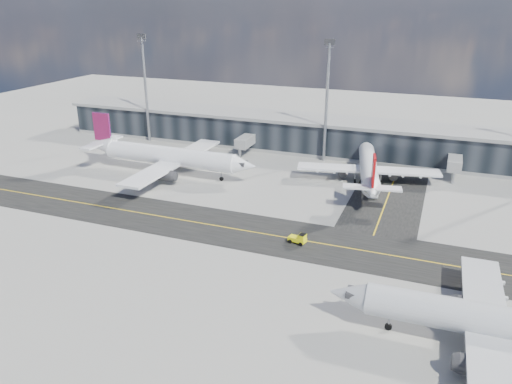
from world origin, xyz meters
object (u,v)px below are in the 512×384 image
airliner_redtail (369,168)px  airliner_af (168,156)px  baggage_tug (299,239)px  airliner_near (504,324)px  service_van (374,193)px

airliner_redtail → airliner_af: bearing=-178.7°
baggage_tug → airliner_near: bearing=69.7°
airliner_af → airliner_redtail: 44.66m
airliner_near → baggage_tug: 33.91m
airliner_redtail → service_van: (2.38, -6.89, -2.86)m
airliner_near → service_van: (-20.65, 43.55, -3.14)m
airliner_redtail → airliner_near: airliner_near is taller
airliner_near → service_van: airliner_near is taller
airliner_af → service_van: airliner_af is taller
airliner_near → airliner_redtail: bearing=23.3°
airliner_redtail → airliner_near: size_ratio=0.93×
airliner_af → airliner_redtail: bearing=103.3°
airliner_near → service_van: 48.30m
airliner_af → service_van: size_ratio=8.86×
baggage_tug → service_van: baggage_tug is taller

